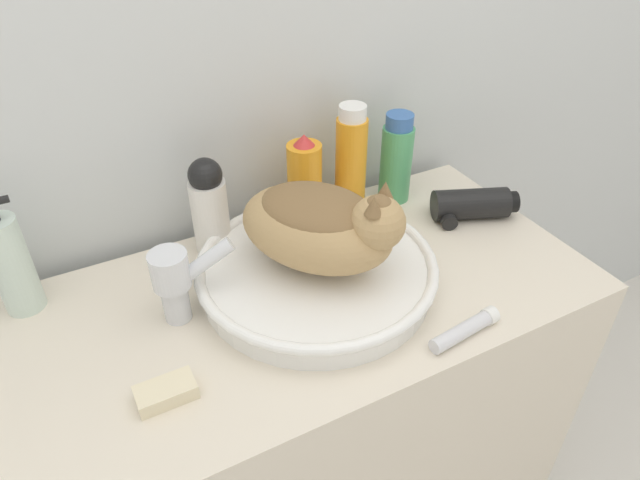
% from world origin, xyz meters
% --- Properties ---
extents(wall_back, '(8.00, 0.05, 2.40)m').
position_xyz_m(wall_back, '(0.00, 0.56, 1.20)').
color(wall_back, silver).
rests_on(wall_back, ground_plane).
extents(vanity_counter, '(1.02, 0.51, 0.80)m').
position_xyz_m(vanity_counter, '(0.00, 0.25, 0.40)').
color(vanity_counter, beige).
rests_on(vanity_counter, ground_plane).
extents(sink_basin, '(0.42, 0.42, 0.06)m').
position_xyz_m(sink_basin, '(0.03, 0.26, 0.83)').
color(sink_basin, white).
rests_on(sink_basin, vanity_counter).
extents(cat, '(0.30, 0.36, 0.17)m').
position_xyz_m(cat, '(0.03, 0.26, 0.93)').
color(cat, tan).
rests_on(cat, sink_basin).
extents(faucet, '(0.14, 0.06, 0.14)m').
position_xyz_m(faucet, '(-0.21, 0.30, 0.88)').
color(faucet, silver).
rests_on(faucet, vanity_counter).
extents(lotion_bottle_white, '(0.07, 0.07, 0.20)m').
position_xyz_m(lotion_bottle_white, '(-0.10, 0.44, 0.90)').
color(lotion_bottle_white, white).
rests_on(lotion_bottle_white, vanity_counter).
extents(spray_bottle_trigger, '(0.07, 0.07, 0.20)m').
position_xyz_m(spray_bottle_trigger, '(0.10, 0.44, 0.89)').
color(spray_bottle_trigger, orange).
rests_on(spray_bottle_trigger, vanity_counter).
extents(mouthwash_bottle, '(0.07, 0.07, 0.19)m').
position_xyz_m(mouthwash_bottle, '(0.31, 0.44, 0.89)').
color(mouthwash_bottle, '#4CA366').
rests_on(mouthwash_bottle, vanity_counter).
extents(soap_pump_bottle, '(0.06, 0.06, 0.21)m').
position_xyz_m(soap_pump_bottle, '(-0.43, 0.44, 0.89)').
color(soap_pump_bottle, silver).
rests_on(soap_pump_bottle, vanity_counter).
extents(shampoo_bottle_tall, '(0.06, 0.06, 0.23)m').
position_xyz_m(shampoo_bottle_tall, '(0.20, 0.44, 0.91)').
color(shampoo_bottle_tall, orange).
rests_on(shampoo_bottle_tall, vanity_counter).
extents(cream_tube, '(0.14, 0.04, 0.03)m').
position_xyz_m(cream_tube, '(0.18, 0.04, 0.81)').
color(cream_tube, silver).
rests_on(cream_tube, vanity_counter).
extents(hair_dryer, '(0.18, 0.13, 0.06)m').
position_xyz_m(hair_dryer, '(0.40, 0.31, 0.83)').
color(hair_dryer, black).
rests_on(hair_dryer, vanity_counter).
extents(soap_bar, '(0.08, 0.05, 0.02)m').
position_xyz_m(soap_bar, '(-0.28, 0.14, 0.81)').
color(soap_bar, beige).
rests_on(soap_bar, vanity_counter).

